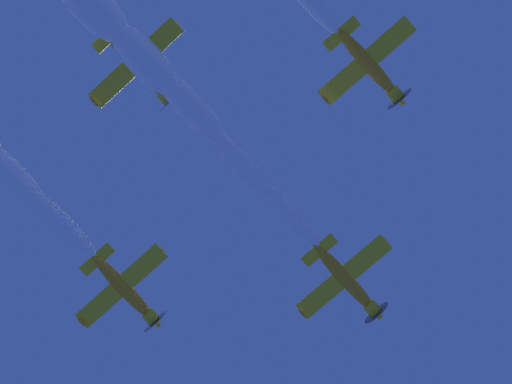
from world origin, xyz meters
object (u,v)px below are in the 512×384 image
Objects in this scene: airplane_left_wingman at (126,290)px; airplane_slot_tail at (140,68)px; airplane_right_wingman at (370,66)px; airplane_lead at (347,281)px.

airplane_left_wingman is 1.00× the size of airplane_slot_tail.
airplane_slot_tail is at bearing 123.49° from airplane_right_wingman.
airplane_lead is at bearing 39.36° from airplane_right_wingman.
airplane_slot_tail is (-13.78, -11.01, 0.19)m from airplane_left_wingman.
airplane_right_wingman reaches higher than airplane_slot_tail.
airplane_left_wingman is at bearing 81.25° from airplane_right_wingman.
airplane_lead is at bearing -10.16° from airplane_slot_tail.
airplane_left_wingman reaches higher than airplane_lead.
airplane_slot_tail is (-9.81, 14.82, -0.69)m from airplane_right_wingman.
airplane_right_wingman is 17.79m from airplane_slot_tail.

